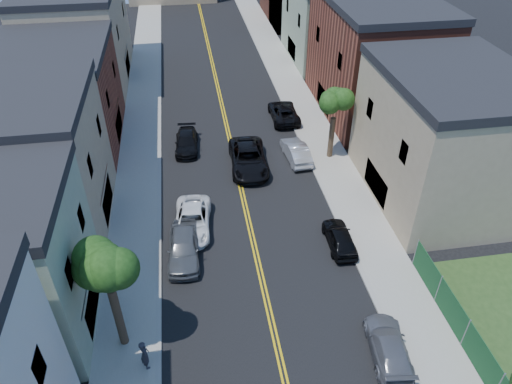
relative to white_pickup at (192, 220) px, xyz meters
name	(u,v)px	position (x,y,z in m)	size (l,w,h in m)	color
sidewalk_left	(141,115)	(-4.04, 17.32, -0.65)	(3.20, 100.00, 0.15)	gray
sidewalk_right	(301,104)	(11.76, 17.32, -0.65)	(3.20, 100.00, 0.15)	gray
curb_left	(160,114)	(-2.29, 17.32, -0.65)	(0.30, 100.00, 0.15)	gray
curb_right	(284,105)	(10.01, 17.32, -0.65)	(0.30, 100.00, 0.15)	gray
bldg_left_tan_near	(27,168)	(-10.14, 2.32, 3.78)	(9.00, 10.00, 9.00)	#998466
bldg_left_brick	(58,101)	(-10.14, 13.32, 3.28)	(9.00, 12.00, 8.00)	brown
bldg_left_tan_far	(79,36)	(-10.14, 27.32, 4.03)	(9.00, 16.00, 9.50)	#998466
bldg_right_tan	(444,141)	(17.86, 1.32, 3.78)	(9.00, 12.00, 9.00)	#998466
bldg_right_brick	(374,60)	(17.86, 15.32, 4.28)	(9.00, 14.00, 10.00)	brown
bldg_right_palegrn	(330,22)	(17.86, 29.32, 3.53)	(9.00, 12.00, 8.50)	gray
fence_right	(481,358)	(13.36, -13.18, 0.38)	(0.04, 15.00, 1.90)	#143F1E
tree_left_mid	(102,253)	(-4.01, -8.68, 5.86)	(5.20, 5.20, 9.29)	#3D2A1E
tree_right_far	(336,94)	(11.78, 7.32, 5.03)	(4.40, 4.40, 8.03)	#3D2A1E
white_pickup	(192,220)	(0.00, 0.00, 0.00)	(2.40, 5.20, 1.45)	white
grey_car_left	(184,247)	(-0.66, -2.67, 0.12)	(1.99, 4.94, 1.68)	#525559
black_car_left	(187,142)	(0.06, 10.56, -0.06)	(1.87, 4.60, 1.33)	black
grey_car_right	(389,347)	(9.36, -11.54, -0.06)	(1.85, 4.55, 1.32)	slate
black_car_right	(340,238)	(9.36, -3.21, -0.04)	(1.61, 4.01, 1.36)	black
silver_car_right	(296,151)	(8.93, 7.50, 0.01)	(1.56, 4.48, 1.48)	#B1B3BA
dark_car_right_far	(284,112)	(9.36, 14.56, 0.01)	(2.42, 5.25, 1.46)	black
black_suv_lane	(248,158)	(4.85, 6.88, 0.14)	(2.85, 6.18, 1.72)	black
pedestrian_left	(145,354)	(-2.84, -10.33, 0.35)	(0.67, 0.44, 1.85)	#27272F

